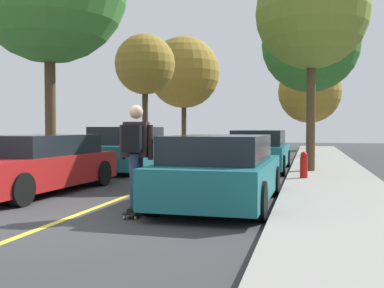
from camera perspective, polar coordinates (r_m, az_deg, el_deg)
name	(u,v)px	position (r m, az deg, el deg)	size (l,w,h in m)	color
ground	(60,221)	(7.51, -16.26, -9.31)	(80.00, 80.00, 0.00)	#353538
sidewalk_right	(356,233)	(6.51, 19.99, -10.47)	(2.37, 56.00, 0.14)	gray
center_line	(148,188)	(11.09, -5.61, -5.56)	(0.12, 39.20, 0.01)	gold
parked_car_left_nearest	(37,164)	(10.81, -18.94, -2.41)	(2.00, 4.65, 1.30)	maroon
parked_car_left_near	(128,150)	(15.54, -8.05, -0.70)	(1.99, 4.60, 1.50)	#196066
parked_car_right_nearest	(221,171)	(8.61, 3.62, -3.35)	(2.03, 4.19, 1.33)	#196066
parked_car_right_near	(260,151)	(15.71, 8.53, -0.85)	(1.91, 4.70, 1.39)	#196066
street_tree_left_near	(145,65)	(22.13, -5.94, 9.89)	(2.89, 2.89, 5.83)	#3D2D1E
street_tree_left_far	(184,73)	(28.83, -1.03, 8.99)	(4.50, 4.50, 7.08)	#3D2D1E
street_tree_right_nearest	(312,13)	(14.93, 14.85, 15.65)	(3.45, 3.45, 6.61)	#4C3823
street_tree_right_near	(311,44)	(22.70, 14.70, 12.10)	(4.62, 4.62, 7.64)	#4C3823
street_tree_right_far	(310,92)	(31.19, 14.59, 6.37)	(4.14, 4.14, 5.80)	#3D2D1E
fire_hydrant	(304,165)	(12.39, 13.90, -2.57)	(0.20, 0.20, 0.70)	#B2140F
skateboard	(137,210)	(7.72, -6.99, -8.26)	(0.26, 0.85, 0.10)	black
skateboarder	(136,150)	(7.58, -7.11, -0.76)	(0.58, 0.70, 1.74)	black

